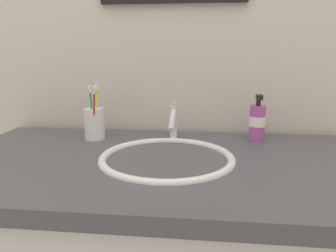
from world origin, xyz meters
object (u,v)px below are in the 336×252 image
at_px(toothbrush_green, 92,109).
at_px(toothbrush_red, 94,110).
at_px(faucet, 173,121).
at_px(toothbrush_cup, 94,124).
at_px(toothbrush_yellow, 96,107).
at_px(soap_dispenser, 257,122).

xyz_separation_m(toothbrush_green, toothbrush_red, (0.01, -0.02, -0.00)).
relative_size(faucet, toothbrush_red, 0.78).
height_order(toothbrush_cup, toothbrush_green, toothbrush_green).
height_order(toothbrush_cup, toothbrush_red, toothbrush_red).
distance_m(toothbrush_yellow, toothbrush_red, 0.05).
xyz_separation_m(faucet, toothbrush_green, (-0.28, -0.02, 0.04)).
bearing_deg(toothbrush_cup, toothbrush_green, -96.14).
height_order(faucet, toothbrush_yellow, toothbrush_yellow).
relative_size(faucet, soap_dispenser, 0.90).
xyz_separation_m(toothbrush_red, soap_dispenser, (0.55, 0.08, -0.04)).
bearing_deg(toothbrush_green, toothbrush_red, -49.48).
distance_m(toothbrush_green, toothbrush_yellow, 0.03).
relative_size(toothbrush_green, toothbrush_yellow, 0.99).
relative_size(toothbrush_yellow, soap_dispenser, 1.17).
bearing_deg(toothbrush_red, soap_dispenser, 7.78).
distance_m(toothbrush_red, soap_dispenser, 0.56).
bearing_deg(toothbrush_yellow, toothbrush_cup, -104.89).
relative_size(faucet, toothbrush_yellow, 0.77).
bearing_deg(toothbrush_red, faucet, 7.25).
bearing_deg(faucet, toothbrush_cup, -179.94).
bearing_deg(soap_dispenser, toothbrush_red, -172.22).
height_order(faucet, toothbrush_cup, faucet).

